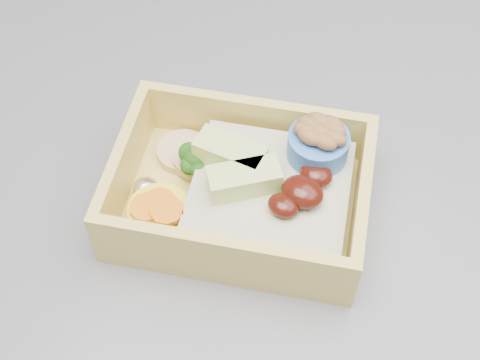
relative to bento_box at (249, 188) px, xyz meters
The scene contains 1 object.
bento_box is the anchor object (origin of this frame).
Camera 1 is at (0.08, -0.25, 1.31)m, focal length 50.00 mm.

